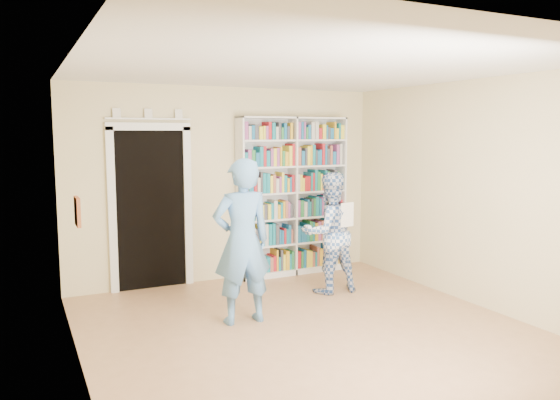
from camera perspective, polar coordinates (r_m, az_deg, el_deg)
name	(u,v)px	position (r m, az deg, el deg)	size (l,w,h in m)	color
floor	(315,335)	(5.79, 3.70, -13.90)	(5.00, 5.00, 0.00)	#A57650
ceiling	(317,67)	(5.45, 3.93, 13.69)	(5.00, 5.00, 0.00)	white
wall_back	(228,184)	(7.71, -5.44, 1.65)	(4.50, 4.50, 0.00)	beige
wall_left	(78,221)	(4.77, -20.38, -2.06)	(5.00, 5.00, 0.00)	beige
wall_right	(482,194)	(6.85, 20.38, 0.58)	(5.00, 5.00, 0.00)	beige
bookshelf	(292,195)	(7.97, 1.28, 0.48)	(1.67, 0.31, 2.30)	white
doorway	(151,201)	(7.40, -13.37, -0.06)	(1.10, 0.08, 2.43)	black
wall_art	(77,212)	(4.96, -20.41, -1.14)	(0.03, 0.25, 0.25)	brown
man_blue	(242,241)	(5.92, -3.99, -4.35)	(0.66, 0.43, 1.80)	#588DC5
man_plaid	(329,233)	(7.10, 5.16, -3.42)	(0.76, 0.59, 1.57)	#345B9E
paper_sheet	(347,215)	(6.94, 7.03, -1.54)	(0.22, 0.01, 0.31)	white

